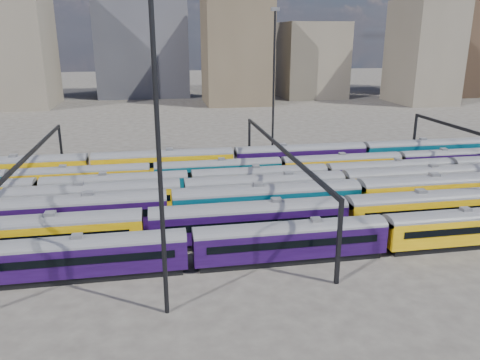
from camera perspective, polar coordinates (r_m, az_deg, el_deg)
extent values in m
plane|color=#3D3934|center=(59.18, -4.63, -3.80)|extent=(500.00, 500.00, 0.00)
cube|color=black|center=(45.73, -18.56, -10.85)|extent=(17.94, 2.33, 0.66)
cube|color=#1A0734|center=(44.98, -18.76, -8.93)|extent=(18.89, 2.74, 2.74)
cylinder|color=#4C4C51|center=(44.42, -18.93, -7.34)|extent=(18.89, 2.74, 2.74)
cube|color=black|center=(43.61, -19.05, -9.34)|extent=(16.62, 0.06, 0.71)
cube|color=black|center=(46.09, -18.56, -7.82)|extent=(16.62, 0.06, 0.71)
cube|color=slate|center=(44.13, -19.02, -6.48)|extent=(0.94, 0.85, 0.33)
cube|color=black|center=(46.74, 6.09, -9.35)|extent=(17.94, 2.33, 0.66)
cube|color=#1A0734|center=(46.00, 6.15, -7.46)|extent=(18.89, 2.74, 2.74)
cylinder|color=#4C4C51|center=(45.45, 6.21, -5.89)|extent=(18.89, 2.74, 2.74)
cube|color=black|center=(44.66, 6.66, -7.80)|extent=(16.62, 0.06, 0.71)
cube|color=black|center=(47.09, 5.70, -6.41)|extent=(16.62, 0.06, 0.71)
cube|color=slate|center=(45.17, 6.24, -5.04)|extent=(0.94, 0.85, 0.33)
cube|color=black|center=(55.11, 26.10, -6.86)|extent=(17.94, 2.33, 0.66)
cube|color=#CF9808|center=(54.49, 26.34, -5.22)|extent=(18.89, 2.74, 2.74)
cylinder|color=#4C4C51|center=(54.02, 26.53, -3.88)|extent=(18.89, 2.74, 2.74)
cube|color=black|center=(53.36, 27.25, -5.43)|extent=(16.62, 0.06, 0.71)
cube|color=black|center=(55.40, 25.55, -4.39)|extent=(16.62, 0.06, 0.71)
cube|color=slate|center=(53.79, 26.63, -3.15)|extent=(0.94, 0.85, 0.33)
cube|color=black|center=(51.15, -23.49, -8.30)|extent=(19.85, 2.57, 0.73)
cube|color=#CF9808|center=(50.41, -23.75, -6.37)|extent=(20.89, 3.03, 3.03)
cylinder|color=#4C4C51|center=(49.87, -23.95, -4.76)|extent=(20.89, 3.03, 3.03)
cube|color=black|center=(48.91, -24.19, -6.68)|extent=(18.39, 0.06, 0.78)
cube|color=black|center=(51.66, -23.42, -5.33)|extent=(18.39, 0.06, 0.78)
cube|color=slate|center=(49.59, -24.07, -3.90)|extent=(1.04, 0.94, 0.37)
cube|color=black|center=(50.43, 1.12, -7.14)|extent=(19.85, 2.57, 0.73)
cube|color=#1A0734|center=(49.69, 1.14, -5.16)|extent=(20.89, 3.03, 3.03)
cylinder|color=#4C4C51|center=(49.13, 1.15, -3.53)|extent=(20.89, 3.03, 3.03)
cube|color=black|center=(48.16, 1.50, -5.45)|extent=(18.39, 0.06, 0.78)
cube|color=black|center=(50.95, 0.80, -4.14)|extent=(18.39, 0.06, 0.78)
cube|color=slate|center=(48.85, 1.15, -2.64)|extent=(1.04, 0.94, 0.37)
cube|color=black|center=(58.26, 22.43, -5.07)|extent=(19.85, 2.57, 0.73)
cube|color=#CF9808|center=(57.62, 22.64, -3.34)|extent=(20.89, 3.03, 3.03)
cylinder|color=#4C4C51|center=(57.14, 22.81, -1.91)|extent=(20.89, 3.03, 3.03)
cube|color=black|center=(56.30, 23.50, -3.52)|extent=(18.39, 0.06, 0.78)
cube|color=black|center=(58.71, 21.89, -2.50)|extent=(18.39, 0.06, 0.78)
cube|color=slate|center=(56.90, 22.90, -1.14)|extent=(1.04, 0.94, 0.37)
cube|color=black|center=(55.17, -20.30, -6.04)|extent=(20.85, 2.70, 0.77)
cube|color=#1A0734|center=(54.46, -20.52, -4.13)|extent=(21.94, 3.18, 3.18)
cylinder|color=#4C4C51|center=(53.93, -20.69, -2.55)|extent=(21.94, 3.18, 3.18)
cube|color=black|center=(52.85, -20.85, -4.37)|extent=(19.31, 0.06, 0.82)
cube|color=black|center=(55.82, -20.28, -3.17)|extent=(19.31, 0.06, 0.82)
cube|color=slate|center=(53.67, -20.79, -1.70)|extent=(1.10, 0.99, 0.38)
cube|color=black|center=(55.53, 3.27, -4.79)|extent=(20.85, 2.70, 0.77)
cube|color=#05394B|center=(54.82, 3.30, -2.87)|extent=(21.94, 3.18, 3.18)
cylinder|color=#4C4C51|center=(54.30, 3.33, -1.30)|extent=(21.94, 3.18, 3.18)
cube|color=black|center=(53.22, 3.71, -3.07)|extent=(19.31, 0.06, 0.82)
cube|color=black|center=(56.17, 2.93, -1.95)|extent=(19.31, 0.06, 0.82)
cube|color=slate|center=(54.04, 3.35, -0.44)|extent=(1.10, 0.99, 0.38)
cube|color=black|center=(64.34, 23.23, -3.09)|extent=(20.85, 2.70, 0.77)
cube|color=#CF9808|center=(63.73, 23.44, -1.42)|extent=(21.94, 3.18, 3.18)
cylinder|color=#4C4C51|center=(63.28, 23.61, -0.05)|extent=(21.94, 3.18, 3.18)
cube|color=black|center=(62.36, 24.28, -1.54)|extent=(19.31, 0.06, 0.82)
cube|color=black|center=(64.89, 22.72, -0.66)|extent=(19.31, 0.06, 0.82)
cube|color=slate|center=(63.06, 23.70, 0.68)|extent=(1.10, 0.99, 0.38)
cube|color=black|center=(59.37, -17.11, -4.10)|extent=(19.31, 2.51, 0.71)
cube|color=#CF9808|center=(58.75, -17.27, -2.44)|extent=(20.33, 2.95, 2.95)
cylinder|color=#4C4C51|center=(58.29, -17.39, -1.07)|extent=(20.33, 2.95, 2.95)
cube|color=black|center=(57.24, -17.46, -2.60)|extent=(17.89, 0.06, 0.76)
cube|color=black|center=(60.04, -17.14, -1.65)|extent=(17.89, 0.06, 0.76)
cube|color=slate|center=(58.06, -17.46, -0.34)|extent=(1.02, 0.91, 0.36)
cube|color=black|center=(60.28, 3.03, -3.01)|extent=(19.31, 2.51, 0.71)
cube|color=#05394B|center=(59.67, 3.06, -1.36)|extent=(20.33, 2.95, 2.95)
cylinder|color=#4C4C51|center=(59.22, 3.08, 0.00)|extent=(20.33, 2.95, 2.95)
cube|color=black|center=(58.18, 3.39, -1.49)|extent=(17.89, 0.06, 0.76)
cube|color=black|center=(60.95, 2.74, -0.60)|extent=(17.89, 0.06, 0.76)
cube|color=slate|center=(59.00, 3.09, 0.72)|extent=(1.02, 0.91, 0.36)
cube|color=black|center=(67.96, 20.49, -1.75)|extent=(19.31, 2.51, 0.71)
cube|color=#CF9808|center=(67.42, 20.65, -0.28)|extent=(20.33, 2.95, 2.95)
cylinder|color=#4C4C51|center=(67.02, 20.78, 0.93)|extent=(20.33, 2.95, 2.95)
cube|color=black|center=(66.11, 21.33, -0.37)|extent=(17.89, 0.06, 0.76)
cube|color=black|center=(68.55, 20.06, 0.37)|extent=(17.89, 0.06, 0.76)
cube|color=slate|center=(66.82, 20.85, 1.57)|extent=(1.02, 0.91, 0.36)
cube|color=black|center=(63.82, -14.75, -2.44)|extent=(17.70, 2.30, 0.65)
cube|color=#05394B|center=(63.29, -14.87, -1.01)|extent=(18.63, 2.70, 2.70)
cylinder|color=#4C4C51|center=(62.90, -14.96, 0.16)|extent=(18.63, 2.70, 2.70)
cube|color=black|center=(61.89, -14.98, -1.11)|extent=(16.40, 0.06, 0.70)
cube|color=black|center=(64.50, -14.80, -0.36)|extent=(16.40, 0.06, 0.70)
cube|color=slate|center=(62.70, -15.01, 0.79)|extent=(0.93, 0.84, 0.33)
cube|color=black|center=(64.97, 2.38, -1.51)|extent=(17.70, 2.30, 0.65)
cube|color=#CF9808|center=(64.45, 2.40, -0.10)|extent=(18.63, 2.70, 2.70)
cylinder|color=#4C4C51|center=(64.06, 2.41, 1.05)|extent=(18.63, 2.70, 2.70)
cube|color=black|center=(63.08, 2.67, -0.18)|extent=(16.40, 0.06, 0.70)
cube|color=black|center=(65.64, 2.14, 0.52)|extent=(16.40, 0.06, 0.70)
cube|color=slate|center=(63.87, 2.42, 1.68)|extent=(0.93, 0.84, 0.33)
cube|color=black|center=(71.48, 17.62, -0.57)|extent=(17.70, 2.30, 0.65)
cube|color=#1A0734|center=(71.01, 17.74, 0.72)|extent=(18.63, 2.70, 2.70)
cylinder|color=#4C4C51|center=(70.66, 17.84, 1.77)|extent=(18.63, 2.70, 2.70)
cube|color=black|center=(69.77, 18.27, 0.66)|extent=(16.40, 0.06, 0.70)
cube|color=black|center=(72.09, 17.27, 1.27)|extent=(16.40, 0.06, 0.70)
cube|color=slate|center=(70.48, 17.89, 2.33)|extent=(0.93, 0.84, 0.33)
cube|color=black|center=(69.12, -18.47, -1.26)|extent=(17.47, 2.27, 0.64)
cube|color=#CF9808|center=(68.64, -18.60, 0.06)|extent=(18.39, 2.67, 2.67)
cylinder|color=#4C4C51|center=(68.28, -18.70, 1.12)|extent=(18.39, 2.67, 2.67)
cube|color=black|center=(67.27, -18.78, -0.02)|extent=(16.19, 0.06, 0.69)
cube|color=black|center=(69.84, -18.48, 0.63)|extent=(16.19, 0.06, 0.69)
cube|color=slate|center=(68.10, -18.76, 1.70)|extent=(0.92, 0.83, 0.32)
cube|color=black|center=(68.82, -2.66, -0.44)|extent=(17.47, 2.27, 0.64)
cube|color=#05394B|center=(68.33, -2.68, 0.88)|extent=(18.39, 2.67, 2.67)
cylinder|color=#4C4C51|center=(67.97, -2.70, 1.96)|extent=(18.39, 2.67, 2.67)
cube|color=black|center=(66.95, -2.53, 0.83)|extent=(16.19, 0.06, 0.69)
cube|color=black|center=(69.53, -2.83, 1.44)|extent=(16.19, 0.06, 0.69)
cube|color=slate|center=(67.79, -2.71, 2.54)|extent=(0.92, 0.83, 0.32)
cube|color=black|center=(73.58, 12.16, 0.36)|extent=(17.47, 2.27, 0.64)
cube|color=#CF9808|center=(73.13, 12.24, 1.60)|extent=(18.39, 2.67, 2.67)
cylinder|color=#4C4C51|center=(72.79, 12.31, 2.61)|extent=(18.39, 2.67, 2.67)
cube|color=black|center=(71.85, 12.66, 1.56)|extent=(16.19, 0.06, 0.69)
cube|color=black|center=(74.26, 11.87, 2.11)|extent=(16.19, 0.06, 0.69)
cube|color=slate|center=(72.62, 12.34, 3.15)|extent=(0.92, 0.83, 0.32)
cube|color=black|center=(82.55, 24.47, 1.00)|extent=(17.47, 2.27, 0.64)
cube|color=#1A0734|center=(82.15, 24.62, 2.11)|extent=(18.39, 2.67, 2.67)
cylinder|color=#4C4C51|center=(81.85, 24.73, 3.01)|extent=(18.39, 2.67, 2.67)
cube|color=black|center=(81.01, 25.17, 2.08)|extent=(16.19, 0.06, 0.69)
cube|color=black|center=(83.15, 24.13, 2.57)|extent=(16.19, 0.06, 0.69)
cube|color=slate|center=(81.70, 24.79, 3.49)|extent=(0.92, 0.83, 0.32)
cube|color=black|center=(76.05, -25.78, -0.42)|extent=(20.06, 2.60, 0.74)
cube|color=#CF9808|center=(75.55, -25.96, 0.95)|extent=(21.12, 3.06, 3.06)
cylinder|color=#4C4C51|center=(75.18, -26.11, 2.07)|extent=(21.12, 3.06, 3.06)
cube|color=black|center=(74.02, -26.31, 0.90)|extent=(18.58, 0.06, 0.79)
cube|color=black|center=(76.90, -25.71, 1.53)|extent=(18.58, 0.06, 0.79)
cube|color=slate|center=(75.00, -26.20, 2.67)|extent=(1.06, 0.95, 0.37)
cube|color=black|center=(73.07, -9.21, 0.45)|extent=(20.06, 2.60, 0.74)
cube|color=#CF9808|center=(72.55, -9.28, 1.88)|extent=(21.12, 3.06, 3.06)
cylinder|color=#4C4C51|center=(72.17, -9.34, 3.06)|extent=(21.12, 3.06, 3.06)
cube|color=black|center=(70.96, -9.27, 1.85)|extent=(18.58, 0.06, 0.79)
cube|color=black|center=(73.96, -9.32, 2.47)|extent=(18.58, 0.06, 0.79)
cube|color=slate|center=(71.98, -9.37, 3.69)|extent=(1.06, 0.95, 0.37)
cube|color=black|center=(76.41, 7.28, 1.27)|extent=(20.06, 2.60, 0.74)
cube|color=#1A0734|center=(75.92, 7.34, 2.65)|extent=(21.12, 3.06, 3.06)
cylinder|color=#4C4C51|center=(75.55, 7.38, 3.78)|extent=(21.12, 3.06, 3.06)
cube|color=black|center=(74.40, 7.70, 2.63)|extent=(18.58, 0.06, 0.79)
cube|color=black|center=(77.26, 7.01, 3.20)|extent=(18.58, 0.06, 0.79)
cube|color=slate|center=(75.37, 7.41, 4.38)|extent=(1.06, 0.95, 0.37)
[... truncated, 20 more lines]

